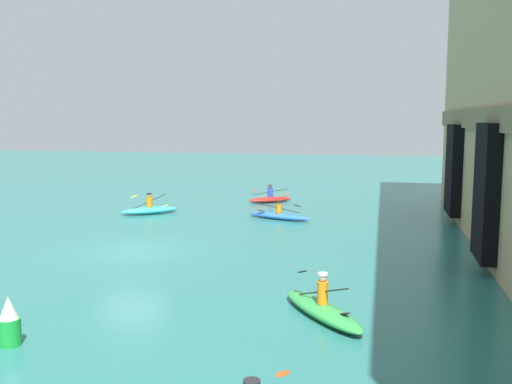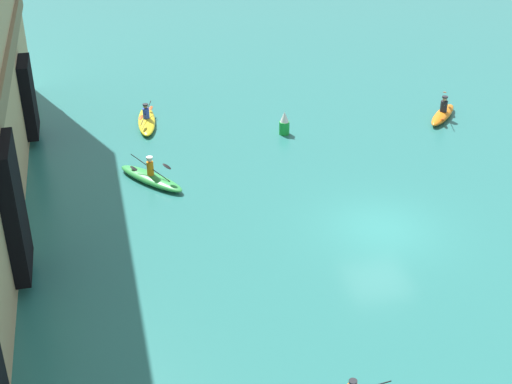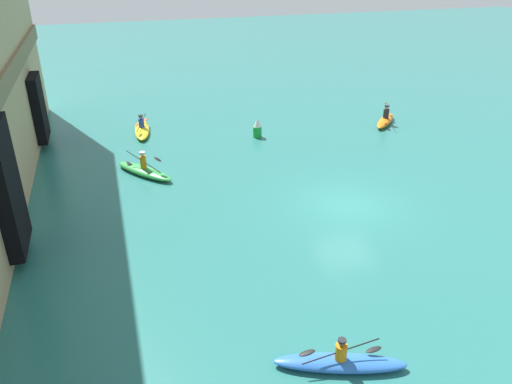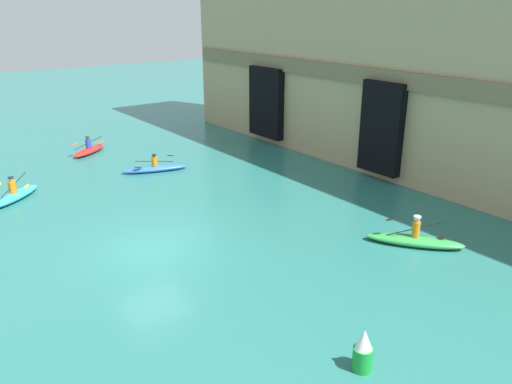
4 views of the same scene
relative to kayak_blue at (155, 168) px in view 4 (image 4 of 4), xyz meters
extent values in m
plane|color=#28706B|center=(8.26, -4.33, -0.20)|extent=(120.00, 120.00, 0.00)
cube|color=tan|center=(8.76, 11.87, 7.05)|extent=(35.81, 6.09, 14.49)
cube|color=#79674A|center=(8.76, 8.77, 4.94)|extent=(35.09, 0.24, 0.83)
cube|color=black|center=(-1.14, 8.67, 2.45)|extent=(2.97, 0.70, 4.41)
cube|color=black|center=(8.16, 8.67, 2.51)|extent=(2.40, 0.70, 4.61)
ellipsoid|color=blue|center=(0.00, 0.00, -0.03)|extent=(1.80, 3.56, 0.32)
cylinder|color=orange|center=(0.00, 0.00, 0.36)|extent=(0.31, 0.31, 0.46)
sphere|color=brown|center=(0.00, 0.00, 0.68)|extent=(0.18, 0.18, 0.18)
cylinder|color=#232328|center=(0.00, 0.00, 0.75)|extent=(0.23, 0.23, 0.06)
cylinder|color=black|center=(0.00, 0.00, 0.38)|extent=(0.14, 2.13, 0.42)
ellipsoid|color=black|center=(0.04, 0.94, 0.55)|extent=(0.20, 0.45, 0.13)
ellipsoid|color=black|center=(-0.04, -0.94, 0.21)|extent=(0.20, 0.45, 0.13)
ellipsoid|color=red|center=(-5.67, -1.57, -0.02)|extent=(2.28, 2.77, 0.35)
cylinder|color=#2D47B7|center=(-5.67, -1.57, 0.43)|extent=(0.33, 0.33, 0.55)
sphere|color=brown|center=(-5.67, -1.57, 0.82)|extent=(0.22, 0.22, 0.22)
cylinder|color=#4C6B4C|center=(-5.67, -1.57, 0.91)|extent=(0.28, 0.28, 0.06)
cylinder|color=black|center=(-5.67, -1.57, 0.46)|extent=(0.91, 2.04, 0.37)
ellipsoid|color=#D84C19|center=(-6.06, -0.67, 0.31)|extent=(0.34, 0.48, 0.12)
ellipsoid|color=#D84C19|center=(-5.28, -2.47, 0.61)|extent=(0.34, 0.48, 0.12)
ellipsoid|color=#33B2C6|center=(-0.06, -7.13, 0.00)|extent=(2.55, 2.94, 0.39)
cylinder|color=orange|center=(-0.06, -7.13, 0.46)|extent=(0.34, 0.34, 0.54)
sphere|color=tan|center=(-0.06, -7.13, 0.84)|extent=(0.20, 0.20, 0.20)
cylinder|color=#232328|center=(-0.06, -7.13, 0.92)|extent=(0.25, 0.25, 0.06)
cylinder|color=black|center=(-0.06, -7.13, 0.49)|extent=(1.16, 1.53, 0.75)
ellipsoid|color=yellow|center=(-0.56, -6.46, 0.17)|extent=(0.40, 0.45, 0.20)
ellipsoid|color=green|center=(14.00, 3.71, -0.01)|extent=(3.36, 2.81, 0.36)
cylinder|color=orange|center=(14.00, 3.71, 0.46)|extent=(0.29, 0.29, 0.60)
sphere|color=beige|center=(14.00, 3.71, 0.87)|extent=(0.22, 0.22, 0.22)
cylinder|color=silver|center=(14.00, 3.71, 0.96)|extent=(0.28, 0.28, 0.06)
cylinder|color=black|center=(14.00, 3.71, 0.49)|extent=(1.55, 1.44, 0.74)
ellipsoid|color=black|center=(14.68, 4.33, 0.18)|extent=(0.44, 0.43, 0.19)
ellipsoid|color=black|center=(13.33, 3.08, 0.81)|extent=(0.44, 0.43, 0.19)
cylinder|color=green|center=(17.42, -3.09, 0.12)|extent=(0.50, 0.50, 0.63)
cone|color=white|center=(17.42, -3.09, 0.70)|extent=(0.42, 0.42, 0.53)
camera|label=1|loc=(28.40, 5.15, 4.99)|focal=40.00mm
camera|label=2|loc=(-12.77, 5.73, 13.99)|focal=50.00mm
camera|label=3|loc=(-8.67, 4.96, 9.89)|focal=35.00mm
camera|label=4|loc=(23.81, -11.25, 8.25)|focal=35.00mm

